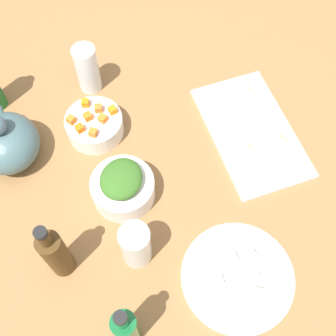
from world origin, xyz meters
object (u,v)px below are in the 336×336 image
drinking_glass_1 (136,245)px  drinking_glass_2 (87,69)px  bowl_greens (123,189)px  bowl_carrots (95,125)px  bottle_1 (56,253)px  cutting_board (251,132)px  bottle_0 (126,329)px  teapot (7,142)px  plate_tofu (238,277)px

drinking_glass_1 → drinking_glass_2: bearing=-2.1°
drinking_glass_2 → bowl_greens: bearing=179.1°
bowl_carrots → bottle_1: size_ratio=0.67×
cutting_board → bowl_carrots: bearing=70.6°
bowl_carrots → drinking_glass_1: (-34.85, -0.65, 3.62)cm
bowl_greens → bowl_carrots: bowl_greens is taller
drinking_glass_2 → bowl_carrots: bearing=170.6°
bowl_greens → bottle_0: size_ratio=0.71×
bowl_carrots → teapot: 21.54cm
cutting_board → bowl_carrots: (13.35, 37.82, 2.25)cm
cutting_board → teapot: teapot is taller
bowl_carrots → drinking_glass_1: 35.04cm
bowl_greens → bowl_carrots: (19.75, 1.91, -0.47)cm
plate_tofu → drinking_glass_2: size_ratio=1.76×
drinking_glass_1 → bowl_greens: bearing=-4.8°
cutting_board → bowl_greens: 36.58cm
teapot → bottle_0: bottle_0 is taller
cutting_board → plate_tofu: size_ratio=1.41×
bowl_greens → drinking_glass_1: drinking_glass_1 is taller
bowl_greens → drinking_glass_2: (34.60, -0.54, 3.80)cm
teapot → bottle_1: size_ratio=0.85×
teapot → drinking_glass_1: size_ratio=1.42×
bottle_1 → bowl_greens: bearing=-54.7°
bottle_1 → bowl_carrots: bearing=-25.7°
plate_tofu → teapot: size_ratio=1.36×
teapot → drinking_glass_1: bearing=-147.7°
bottle_1 → drinking_glass_1: size_ratio=1.68×
bowl_carrots → teapot: teapot is taller
drinking_glass_1 → drinking_glass_2: size_ratio=0.91×
cutting_board → drinking_glass_1: size_ratio=2.73×
teapot → drinking_glass_1: 41.06cm
bottle_1 → cutting_board: bearing=-70.7°
plate_tofu → drinking_glass_1: bearing=57.7°
plate_tofu → cutting_board: bearing=-28.3°
bowl_carrots → bottle_1: bottle_1 is taller
cutting_board → plate_tofu: bearing=151.7°
bottle_0 → drinking_glass_1: bearing=-22.5°
drinking_glass_2 → cutting_board: bearing=-128.6°
cutting_board → bottle_1: bearing=109.3°
cutting_board → bottle_1: (-18.67, 53.27, 8.17)cm
bowl_greens → teapot: teapot is taller
plate_tofu → bowl_greens: bowl_greens is taller
plate_tofu → teapot: bearing=41.3°
bowl_greens → drinking_glass_2: size_ratio=1.05×
cutting_board → bowl_greens: bearing=100.1°
bowl_carrots → drinking_glass_2: size_ratio=1.03×
plate_tofu → drinking_glass_2: 64.46cm
drinking_glass_1 → cutting_board: bearing=-60.0°
bottle_1 → drinking_glass_2: bearing=-20.9°
bowl_greens → drinking_glass_2: 34.81cm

